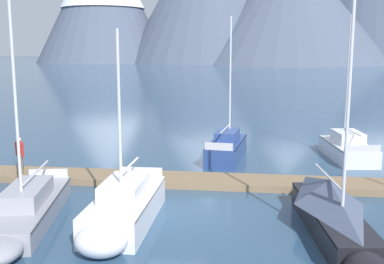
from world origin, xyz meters
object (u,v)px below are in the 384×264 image
object	(u,v)px
sailboat_mid_dock_port	(25,211)
person_on_dock	(20,153)
sailboat_mid_dock_starboard	(123,209)
sailboat_end_of_dock	(346,147)
sailboat_outer_slip	(334,212)
sailboat_far_berth	(229,146)

from	to	relation	value
sailboat_mid_dock_port	person_on_dock	world-z (taller)	sailboat_mid_dock_port
sailboat_mid_dock_starboard	sailboat_end_of_dock	distance (m)	15.06
sailboat_mid_dock_starboard	sailboat_outer_slip	size ratio (longest dim) A/B	0.72
sailboat_mid_dock_port	sailboat_mid_dock_starboard	size ratio (longest dim) A/B	1.25
sailboat_far_berth	person_on_dock	xyz separation A→B (m)	(-9.37, -5.78, 0.63)
sailboat_mid_dock_port	sailboat_far_berth	world-z (taller)	sailboat_mid_dock_port
sailboat_end_of_dock	person_on_dock	xyz separation A→B (m)	(-15.84, -6.32, 0.66)
person_on_dock	sailboat_mid_dock_starboard	bearing A→B (deg)	-40.26
person_on_dock	sailboat_mid_dock_port	bearing A→B (deg)	-62.64
sailboat_mid_dock_port	sailboat_outer_slip	world-z (taller)	sailboat_outer_slip
sailboat_mid_dock_starboard	sailboat_far_berth	world-z (taller)	sailboat_far_berth
sailboat_mid_dock_port	person_on_dock	distance (m)	6.27
sailboat_mid_dock_port	sailboat_far_berth	size ratio (longest dim) A/B	1.08
sailboat_end_of_dock	person_on_dock	bearing A→B (deg)	-158.24
sailboat_outer_slip	person_on_dock	xyz separation A→B (m)	(-13.18, 5.32, 0.45)
sailboat_outer_slip	sailboat_mid_dock_starboard	bearing A→B (deg)	179.67
sailboat_far_berth	sailboat_outer_slip	xyz separation A→B (m)	(3.81, -11.10, 0.18)
sailboat_far_berth	sailboat_end_of_dock	xyz separation A→B (m)	(6.47, 0.54, -0.03)
sailboat_end_of_dock	sailboat_mid_dock_port	bearing A→B (deg)	-137.60
person_on_dock	sailboat_far_berth	bearing A→B (deg)	31.67
sailboat_mid_dock_starboard	sailboat_end_of_dock	world-z (taller)	sailboat_end_of_dock
sailboat_end_of_dock	sailboat_far_berth	bearing A→B (deg)	-175.24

